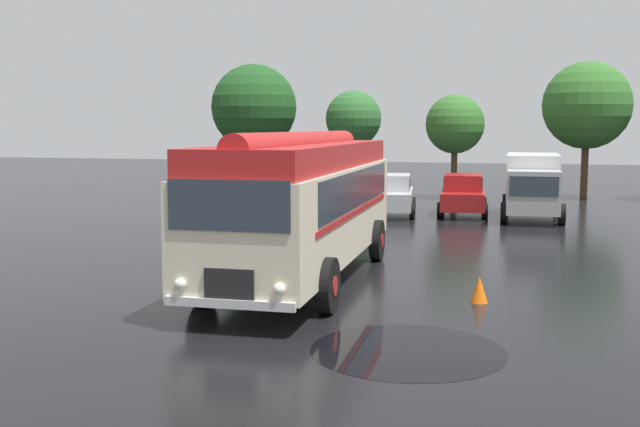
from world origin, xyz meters
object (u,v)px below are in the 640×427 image
object	(u,v)px
car_mid_left	(391,194)
traffic_cone	(479,289)
vintage_bus	(303,200)
box_van	(532,184)
car_near_left	(323,193)
car_mid_right	(463,194)

from	to	relation	value
car_mid_left	traffic_cone	distance (m)	15.42
traffic_cone	vintage_bus	bearing A→B (deg)	162.35
box_van	vintage_bus	bearing A→B (deg)	-110.78
vintage_bus	box_van	size ratio (longest dim) A/B	1.76
car_near_left	car_mid_right	world-z (taller)	same
car_near_left	box_van	world-z (taller)	box_van
car_mid_right	box_van	xyz separation A→B (m)	(2.72, -0.18, 0.52)
vintage_bus	car_near_left	size ratio (longest dim) A/B	2.40
box_van	car_mid_left	bearing A→B (deg)	-173.92
car_near_left	box_van	size ratio (longest dim) A/B	0.73
vintage_bus	car_near_left	bearing A→B (deg)	103.24
car_mid_left	traffic_cone	world-z (taller)	car_mid_left
car_near_left	car_mid_left	world-z (taller)	same
car_near_left	car_mid_right	bearing A→B (deg)	7.36
car_mid_right	traffic_cone	xyz separation A→B (m)	(1.58, -15.53, -0.57)
vintage_bus	box_van	xyz separation A→B (m)	(5.32, 14.02, -0.53)
car_near_left	traffic_cone	world-z (taller)	car_near_left
car_mid_left	traffic_cone	size ratio (longest dim) A/B	7.97
car_near_left	car_mid_left	distance (m)	2.92
car_mid_left	box_van	xyz separation A→B (m)	(5.56, 0.59, 0.52)
vintage_bus	traffic_cone	size ratio (longest dim) A/B	18.56
car_near_left	vintage_bus	bearing A→B (deg)	-76.76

